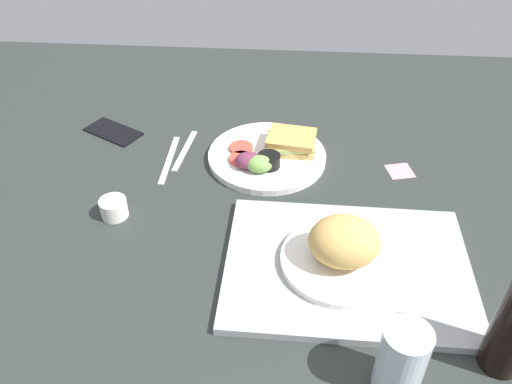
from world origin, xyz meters
The scene contains 10 objects.
ground_plane centered at (0.00, 0.00, -1.50)cm, with size 190.00×150.00×3.00cm, color #282D2B.
serving_tray centered at (-16.16, 19.71, 0.80)cm, with size 45.00×33.00×1.60cm, color #9EA0A3.
bread_plate_near centered at (-14.77, 19.73, 5.61)cm, with size 21.66×21.66×10.13cm.
plate_with_salad centered at (0.01, -13.88, 1.74)cm, with size 27.71×27.71×5.40cm.
drinking_glass centered at (-21.99, 42.49, 6.31)cm, with size 7.15×7.15×12.62cm, color silver.
espresso_cup centered at (30.96, 7.90, 2.00)cm, with size 5.60×5.60×4.00cm, color silver.
fork centered at (20.68, -16.30, 0.25)cm, with size 17.00×1.40×0.50cm, color #B7B7BC.
knife centered at (23.68, -12.30, 0.25)cm, with size 19.00×1.40×0.50cm, color #B7B7BC.
cell_phone centered at (40.22, -23.02, 0.40)cm, with size 14.40×7.20×0.80cm, color black.
sticky_note centered at (-30.13, -11.83, 0.06)cm, with size 5.60×5.60×0.12cm, color pink.
Camera 1 is at (-4.24, 87.93, 73.79)cm, focal length 37.35 mm.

